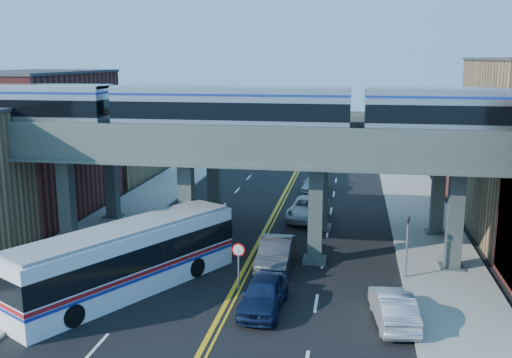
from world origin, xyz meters
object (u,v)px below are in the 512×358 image
(car_parked_curb, at_px, (393,307))
(car_lane_a, at_px, (264,294))
(car_lane_b, at_px, (276,254))
(car_lane_c, at_px, (308,208))
(traffic_signal, at_px, (407,240))
(transit_bus, at_px, (127,259))
(stop_sign, at_px, (239,259))
(car_lane_d, at_px, (316,184))
(transit_train, at_px, (231,110))

(car_parked_curb, bearing_deg, car_lane_a, -11.19)
(car_lane_b, distance_m, car_lane_c, 10.99)
(traffic_signal, height_order, car_lane_c, traffic_signal)
(traffic_signal, height_order, car_lane_b, traffic_signal)
(transit_bus, distance_m, car_parked_curb, 13.74)
(car_lane_b, bearing_deg, stop_sign, -112.83)
(stop_sign, xyz_separation_m, traffic_signal, (8.90, 3.00, 0.54))
(stop_sign, distance_m, car_lane_a, 2.93)
(transit_bus, xyz_separation_m, car_lane_b, (7.25, 4.72, -0.89))
(transit_bus, relative_size, car_lane_d, 2.40)
(car_lane_a, distance_m, car_parked_curb, 6.19)
(transit_train, bearing_deg, car_lane_a, -66.39)
(transit_bus, xyz_separation_m, car_lane_d, (8.24, 24.69, -0.97))
(car_parked_curb, bearing_deg, car_lane_d, -85.72)
(stop_sign, bearing_deg, car_parked_curb, -18.39)
(traffic_signal, xyz_separation_m, car_lane_c, (-6.40, 11.54, -1.50))
(car_lane_a, xyz_separation_m, car_lane_d, (0.79, 25.76, -0.04))
(transit_train, bearing_deg, car_lane_b, -25.50)
(car_lane_a, relative_size, car_lane_b, 0.92)
(transit_train, distance_m, car_lane_c, 13.26)
(transit_bus, relative_size, car_parked_curb, 2.75)
(transit_train, bearing_deg, car_parked_curb, -39.26)
(car_lane_d, bearing_deg, car_lane_a, -89.03)
(traffic_signal, relative_size, car_lane_b, 0.77)
(car_lane_a, relative_size, car_lane_c, 0.84)
(car_lane_b, bearing_deg, car_lane_a, -88.21)
(stop_sign, relative_size, car_lane_d, 0.48)
(transit_bus, bearing_deg, car_lane_b, -27.49)
(stop_sign, xyz_separation_m, car_lane_a, (1.70, -2.20, -0.93))
(transit_bus, height_order, car_parked_curb, transit_bus)
(car_lane_a, distance_m, car_lane_c, 16.76)
(stop_sign, distance_m, transit_bus, 5.86)
(car_lane_a, xyz_separation_m, car_lane_c, (0.80, 16.74, -0.03))
(transit_train, xyz_separation_m, traffic_signal, (10.35, -2.00, -6.82))
(stop_sign, height_order, traffic_signal, traffic_signal)
(car_lane_b, relative_size, car_parked_curb, 1.11)
(traffic_signal, bearing_deg, car_lane_b, 175.41)
(car_lane_b, xyz_separation_m, car_lane_c, (1.00, 10.95, -0.07))
(stop_sign, relative_size, transit_bus, 0.20)
(stop_sign, distance_m, car_lane_b, 3.99)
(stop_sign, relative_size, car_parked_curb, 0.55)
(transit_bus, height_order, car_lane_c, transit_bus)
(car_lane_b, distance_m, car_parked_curb, 8.90)
(stop_sign, relative_size, car_lane_b, 0.50)
(stop_sign, height_order, car_lane_c, stop_sign)
(transit_bus, distance_m, car_lane_c, 17.73)
(car_lane_d, bearing_deg, car_lane_c, -87.20)
(car_lane_a, height_order, car_lane_c, car_lane_a)
(stop_sign, xyz_separation_m, car_lane_b, (1.50, 3.59, -0.89))
(car_lane_a, bearing_deg, stop_sign, 130.11)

